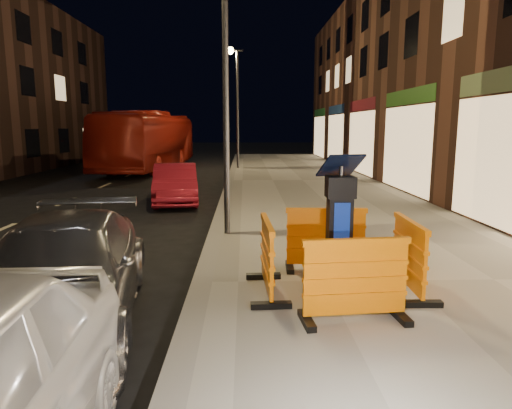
{
  "coord_description": "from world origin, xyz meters",
  "views": [
    {
      "loc": [
        0.62,
        -6.26,
        2.35
      ],
      "look_at": [
        0.8,
        1.0,
        1.1
      ],
      "focal_mm": 32.0,
      "sensor_mm": 36.0,
      "label": 1
    }
  ],
  "objects_px": {
    "barrier_bldgside": "(409,256)",
    "car_red": "(176,203)",
    "barrier_front": "(355,280)",
    "car_silver": "(66,324)",
    "bus_doubledecker": "(150,170)",
    "parking_kiosk": "(339,228)",
    "barrier_kerbside": "(267,257)",
    "barrier_back": "(326,239)"
  },
  "relations": [
    {
      "from": "barrier_front",
      "to": "barrier_kerbside",
      "type": "bearing_deg",
      "value": 129.31
    },
    {
      "from": "parking_kiosk",
      "to": "barrier_kerbside",
      "type": "distance_m",
      "value": 1.03
    },
    {
      "from": "car_red",
      "to": "barrier_back",
      "type": "bearing_deg",
      "value": -73.08
    },
    {
      "from": "barrier_bldgside",
      "to": "car_red",
      "type": "xyz_separation_m",
      "value": [
        -4.34,
        8.15,
        -0.64
      ]
    },
    {
      "from": "parking_kiosk",
      "to": "barrier_front",
      "type": "height_order",
      "value": "parking_kiosk"
    },
    {
      "from": "bus_doubledecker",
      "to": "car_red",
      "type": "bearing_deg",
      "value": -70.27
    },
    {
      "from": "parking_kiosk",
      "to": "barrier_kerbside",
      "type": "bearing_deg",
      "value": 179.31
    },
    {
      "from": "car_red",
      "to": "bus_doubledecker",
      "type": "height_order",
      "value": "bus_doubledecker"
    },
    {
      "from": "barrier_bldgside",
      "to": "bus_doubledecker",
      "type": "relative_size",
      "value": 0.11
    },
    {
      "from": "car_red",
      "to": "car_silver",
      "type": "bearing_deg",
      "value": -98.43
    },
    {
      "from": "barrier_back",
      "to": "car_red",
      "type": "height_order",
      "value": "barrier_back"
    },
    {
      "from": "barrier_front",
      "to": "bus_doubledecker",
      "type": "height_order",
      "value": "bus_doubledecker"
    },
    {
      "from": "barrier_front",
      "to": "barrier_bldgside",
      "type": "xyz_separation_m",
      "value": [
        0.95,
        0.95,
        0.0
      ]
    },
    {
      "from": "barrier_front",
      "to": "barrier_kerbside",
      "type": "height_order",
      "value": "same"
    },
    {
      "from": "parking_kiosk",
      "to": "barrier_bldgside",
      "type": "distance_m",
      "value": 1.03
    },
    {
      "from": "barrier_front",
      "to": "barrier_bldgside",
      "type": "relative_size",
      "value": 1.0
    },
    {
      "from": "barrier_front",
      "to": "car_silver",
      "type": "xyz_separation_m",
      "value": [
        -3.41,
        0.34,
        -0.64
      ]
    },
    {
      "from": "car_silver",
      "to": "bus_doubledecker",
      "type": "distance_m",
      "value": 19.84
    },
    {
      "from": "barrier_bldgside",
      "to": "car_silver",
      "type": "bearing_deg",
      "value": 99.21
    },
    {
      "from": "parking_kiosk",
      "to": "barrier_front",
      "type": "relative_size",
      "value": 1.4
    },
    {
      "from": "barrier_front",
      "to": "barrier_kerbside",
      "type": "xyz_separation_m",
      "value": [
        -0.95,
        0.95,
        0.0
      ]
    },
    {
      "from": "car_silver",
      "to": "bus_doubledecker",
      "type": "relative_size",
      "value": 0.39
    },
    {
      "from": "barrier_back",
      "to": "bus_doubledecker",
      "type": "xyz_separation_m",
      "value": [
        -6.38,
        18.06,
        -0.64
      ]
    },
    {
      "from": "barrier_bldgside",
      "to": "car_red",
      "type": "distance_m",
      "value": 9.26
    },
    {
      "from": "barrier_front",
      "to": "barrier_back",
      "type": "distance_m",
      "value": 1.9
    },
    {
      "from": "barrier_kerbside",
      "to": "car_red",
      "type": "xyz_separation_m",
      "value": [
        -2.44,
        8.15,
        -0.64
      ]
    },
    {
      "from": "barrier_kerbside",
      "to": "car_red",
      "type": "distance_m",
      "value": 8.53
    },
    {
      "from": "barrier_front",
      "to": "barrier_bldgside",
      "type": "bearing_deg",
      "value": 39.31
    },
    {
      "from": "barrier_bldgside",
      "to": "barrier_front",
      "type": "bearing_deg",
      "value": 136.31
    },
    {
      "from": "parking_kiosk",
      "to": "barrier_bldgside",
      "type": "bearing_deg",
      "value": -0.69
    },
    {
      "from": "parking_kiosk",
      "to": "barrier_back",
      "type": "bearing_deg",
      "value": 89.31
    },
    {
      "from": "parking_kiosk",
      "to": "car_red",
      "type": "bearing_deg",
      "value": 111.88
    },
    {
      "from": "barrier_kerbside",
      "to": "bus_doubledecker",
      "type": "height_order",
      "value": "bus_doubledecker"
    },
    {
      "from": "barrier_back",
      "to": "barrier_kerbside",
      "type": "bearing_deg",
      "value": -132.69
    },
    {
      "from": "car_silver",
      "to": "car_red",
      "type": "height_order",
      "value": "car_silver"
    },
    {
      "from": "barrier_bldgside",
      "to": "bus_doubledecker",
      "type": "xyz_separation_m",
      "value": [
        -7.33,
        19.01,
        -0.64
      ]
    },
    {
      "from": "barrier_kerbside",
      "to": "bus_doubledecker",
      "type": "bearing_deg",
      "value": 13.26
    },
    {
      "from": "parking_kiosk",
      "to": "car_red",
      "type": "distance_m",
      "value": 8.89
    },
    {
      "from": "barrier_bldgside",
      "to": "car_silver",
      "type": "xyz_separation_m",
      "value": [
        -4.36,
        -0.61,
        -0.64
      ]
    },
    {
      "from": "parking_kiosk",
      "to": "car_silver",
      "type": "relative_size",
      "value": 0.4
    },
    {
      "from": "barrier_back",
      "to": "bus_doubledecker",
      "type": "relative_size",
      "value": 0.11
    },
    {
      "from": "car_silver",
      "to": "bus_doubledecker",
      "type": "bearing_deg",
      "value": 89.38
    }
  ]
}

